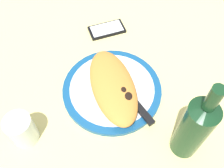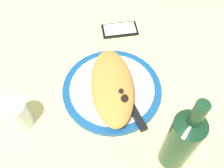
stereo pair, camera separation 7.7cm
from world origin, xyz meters
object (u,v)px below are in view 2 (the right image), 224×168
object	(u,v)px
calzone	(113,86)
water_glass	(17,115)
plate	(112,89)
fork	(84,87)
knife	(131,107)
wine_bottle	(181,141)
smartphone	(120,30)

from	to	relation	value
calzone	water_glass	size ratio (longest dim) A/B	2.88
plate	calzone	size ratio (longest dim) A/B	1.09
calzone	fork	world-z (taller)	calzone
knife	water_glass	size ratio (longest dim) A/B	2.32
fork	wine_bottle	distance (cm)	33.92
fork	calzone	bearing A→B (deg)	79.46
knife	smartphone	size ratio (longest dim) A/B	1.67
plate	smartphone	distance (cm)	26.34
calzone	knife	xyz separation A→B (cm)	(6.02, 5.18, -2.14)
plate	water_glass	distance (cm)	28.59
plate	knife	world-z (taller)	knife
plate	wine_bottle	distance (cm)	28.55
plate	water_glass	xyz separation A→B (cm)	(9.45, -26.77, 3.36)
plate	wine_bottle	world-z (taller)	wine_bottle
fork	water_glass	bearing A→B (deg)	-61.13
fork	wine_bottle	bearing A→B (deg)	46.77
water_glass	wine_bottle	bearing A→B (deg)	73.59
plate	calzone	bearing A→B (deg)	6.05
wine_bottle	knife	bearing A→B (deg)	-146.50
fork	smartphone	bearing A→B (deg)	153.40
plate	fork	distance (cm)	8.80
plate	knife	size ratio (longest dim) A/B	1.35
calzone	water_glass	world-z (taller)	water_glass
water_glass	wine_bottle	world-z (taller)	wine_bottle
knife	smartphone	bearing A→B (deg)	-177.86
fork	knife	bearing A→B (deg)	61.33
calzone	knife	world-z (taller)	calzone
plate	fork	world-z (taller)	fork
fork	plate	bearing A→B (deg)	86.65
plate	fork	xyz separation A→B (cm)	(-0.51, -8.71, 1.13)
calzone	water_glass	xyz separation A→B (cm)	(8.32, -26.89, -0.19)
knife	smartphone	distance (cm)	33.24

